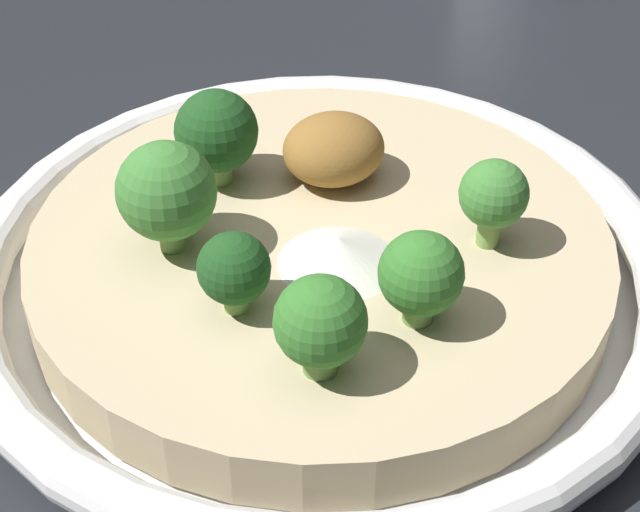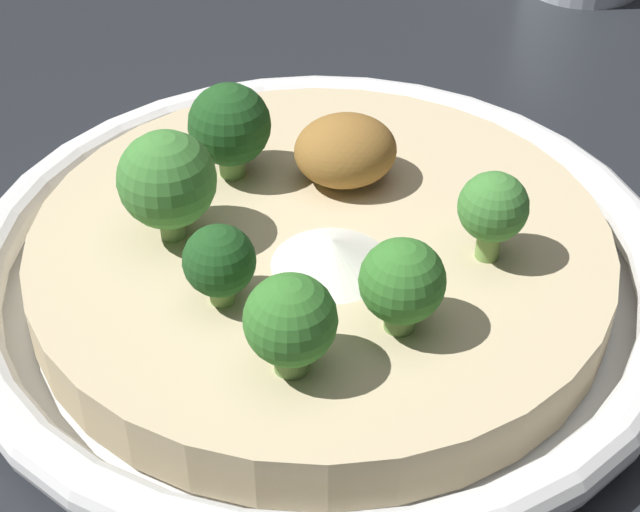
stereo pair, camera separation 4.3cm
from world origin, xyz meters
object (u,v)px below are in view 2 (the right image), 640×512
broccoli_right (493,209)px  broccoli_back_left (167,181)px  broccoli_left (219,262)px  broccoli_front (290,322)px  broccoli_front_right (402,283)px  broccoli_back (230,126)px  risotto_bowl (320,262)px

broccoli_right → broccoli_back_left: 0.13m
broccoli_back_left → broccoli_left: broccoli_back_left is taller
broccoli_right → broccoli_front: same height
broccoli_right → broccoli_front_right: bearing=-144.8°
broccoli_back → broccoli_front_right: (0.05, -0.12, -0.00)m
broccoli_back_left → broccoli_left: (0.01, -0.05, -0.01)m
broccoli_left → broccoli_front: bearing=-65.3°
broccoli_right → broccoli_front_right: 0.06m
broccoli_left → broccoli_right: bearing=1.9°
risotto_bowl → broccoli_back: 0.07m
risotto_bowl → broccoli_front: 0.09m
broccoli_right → broccoli_back: (-0.09, 0.08, 0.00)m
broccoli_front → broccoli_back: bearing=91.1°
risotto_bowl → broccoli_left: broccoli_left is taller
broccoli_right → broccoli_back_left: broccoli_back_left is taller
risotto_bowl → broccoli_right: bearing=-25.4°
broccoli_back_left → broccoli_front_right: bearing=-43.9°
broccoli_front → broccoli_right: bearing=26.6°
risotto_bowl → broccoli_back_left: (-0.06, 0.01, 0.04)m
broccoli_back → broccoli_front_right: size_ratio=1.15×
broccoli_front_right → broccoli_left: bearing=155.1°
broccoli_back_left → broccoli_front: size_ratio=1.22×
broccoli_right → broccoli_back: 0.13m
broccoli_left → broccoli_front: 0.05m
broccoli_back_left → broccoli_front: 0.09m
broccoli_front → broccoli_back_left: bearing=111.1°
broccoli_right → broccoli_left: broccoli_right is taller
broccoli_back → broccoli_back_left: broccoli_back_left is taller
broccoli_back → broccoli_back_left: 0.05m
broccoli_back_left → risotto_bowl: bearing=-10.6°
broccoli_front_right → broccoli_front: (-0.04, -0.01, 0.00)m
broccoli_right → broccoli_left: 0.11m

